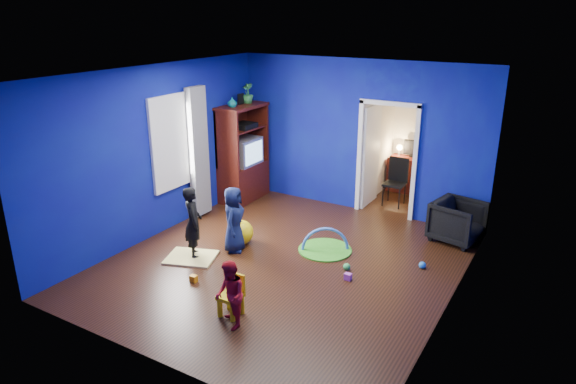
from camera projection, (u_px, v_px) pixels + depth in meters
The scene contains 32 objects.
floor at pixel (284, 263), 7.98m from camera, with size 5.00×5.50×0.01m, color black.
ceiling at pixel (283, 74), 7.01m from camera, with size 5.00×5.50×0.01m, color white.
wall_back at pixel (358, 137), 9.73m from camera, with size 5.00×0.02×2.90m, color #0B0B7D.
wall_front at pixel (146, 244), 5.27m from camera, with size 5.00×0.02×2.90m, color #0B0B7D.
wall_left at pixel (157, 152), 8.69m from camera, with size 0.02×5.50×2.90m, color #0B0B7D.
wall_right at pixel (458, 206), 6.30m from camera, with size 0.02×5.50×2.90m, color #0B0B7D.
alcove at pixel (403, 141), 10.22m from camera, with size 1.00×1.75×2.50m, color silver, non-canonical shape.
armchair at pixel (458, 221), 8.65m from camera, with size 0.76×0.78×0.71m, color black.
child_black at pixel (193, 222), 8.03m from camera, with size 0.42×0.28×1.16m, color black.
child_navy at pixel (234, 219), 8.24m from camera, with size 0.53×0.35×1.09m, color #0E1636.
toddler_red at pixel (230, 295), 6.25m from camera, with size 0.43×0.33×0.88m, color #B01215.
vase at pixel (232, 102), 9.81m from camera, with size 0.18×0.18×0.19m, color #0D5668.
potted_plant at pixel (248, 93), 10.20m from camera, with size 0.22×0.22×0.40m, color #31893B.
tv_armoire at pixel (243, 153), 10.41m from camera, with size 0.58×1.14×1.96m, color #391609.
crt_tv at pixel (244, 151), 10.38m from camera, with size 0.46×0.70×0.54m, color silver.
yellow_blanket at pixel (191, 257), 8.14m from camera, with size 0.75×0.60×0.03m, color #F2E07A.
hopper_ball at pixel (241, 232), 8.58m from camera, with size 0.42×0.42×0.42m, color yellow.
kid_chair at pixel (230, 298), 6.55m from camera, with size 0.28×0.28×0.50m, color yellow.
play_mat at pixel (325, 250), 8.41m from camera, with size 0.87×0.87×0.02m, color green.
toy_arch at pixel (325, 249), 8.41m from camera, with size 0.78×0.78×0.05m, color #3F8CD8.
window_left at pixel (172, 142), 8.94m from camera, with size 0.03×0.95×1.55m, color white.
curtain at pixel (198, 152), 9.43m from camera, with size 0.14×0.42×2.40m, color slate.
doorway at pixel (387, 161), 9.58m from camera, with size 1.16×0.10×2.10m, color white.
study_desk at pixel (409, 175), 11.03m from camera, with size 0.88×0.44×0.75m, color #3D140A.
desk_monitor at pixel (413, 148), 10.94m from camera, with size 0.40×0.05×0.32m, color black.
desk_lamp at pixel (400, 147), 11.03m from camera, with size 0.14×0.14×0.14m, color #FFD88C.
folding_chair at pixel (395, 183), 10.22m from camera, with size 0.40×0.40×0.92m, color black.
book_shelf at pixel (417, 97), 10.57m from camera, with size 0.88×0.24×0.04m, color white.
toy_0 at pixel (422, 265), 7.81m from camera, with size 0.11×0.11×0.11m, color #2379C8.
toy_1 at pixel (194, 279), 7.43m from camera, with size 0.10×0.08×0.10m, color orange.
toy_2 at pixel (347, 267), 7.76m from camera, with size 0.11×0.11×0.11m, color green.
toy_3 at pixel (348, 277), 7.48m from camera, with size 0.10×0.08×0.10m, color #BB46B9.
Camera 1 is at (3.68, -6.13, 3.72)m, focal length 32.00 mm.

